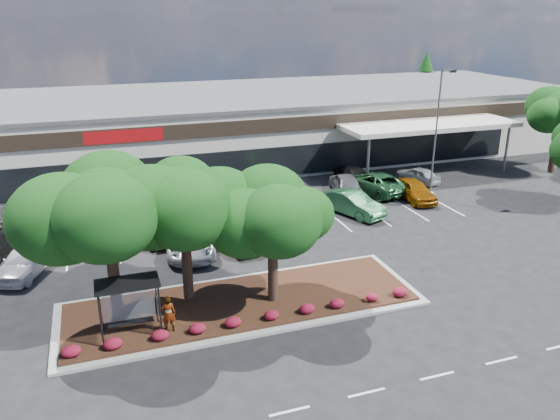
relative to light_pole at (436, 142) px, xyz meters
name	(u,v)px	position (x,y,z in m)	size (l,w,h in m)	color
ground	(309,341)	(-16.65, -15.56, -4.41)	(160.00, 160.00, 0.00)	black
retail_store	(182,127)	(-16.59, 18.35, -1.25)	(80.40, 25.20, 6.25)	beige
landscape_island	(243,303)	(-18.65, -11.56, -4.28)	(18.00, 6.00, 0.26)	#A1A09B
lane_markings	(245,250)	(-16.79, -5.13, -4.40)	(33.12, 20.06, 0.01)	silver
shrub_row	(255,318)	(-18.65, -13.66, -3.90)	(17.00, 0.80, 0.50)	maroon
bus_shelter	(128,292)	(-24.15, -12.61, -2.10)	(2.75, 1.55, 2.59)	black
island_tree_west	(110,241)	(-24.65, -11.06, -0.20)	(7.20, 7.20, 7.89)	#0B340B
island_tree_mid	(185,231)	(-21.15, -10.36, -0.49)	(6.60, 6.60, 7.32)	#0B340B
island_tree_east	(273,240)	(-17.15, -11.86, -0.90)	(5.80, 5.80, 6.50)	#0B340B
tree_east_far	(557,131)	(14.35, 2.44, -0.60)	(6.40, 6.40, 7.62)	#0B340B
conifer_north_east	(424,86)	(17.35, 28.44, 0.09)	(3.96, 3.96, 9.00)	#0B340B
person_waiting	(168,314)	(-22.52, -13.08, -3.26)	(0.65, 0.43, 1.78)	#594C47
light_pole	(436,142)	(0.00, 0.00, 0.00)	(1.43, 0.50, 9.94)	#A1A09B
car_1	(26,260)	(-29.19, -4.10, -3.58)	(1.96, 4.87, 1.66)	silver
car_2	(155,229)	(-21.76, -1.60, -3.69)	(1.52, 4.35, 1.43)	maroon
car_3	(191,237)	(-19.86, -4.01, -3.56)	(2.83, 6.13, 1.70)	#B3B3B3
car_4	(238,237)	(-17.01, -4.52, -3.71)	(1.49, 4.26, 1.40)	maroon
car_5	(278,204)	(-12.76, 0.22, -3.66)	(2.50, 5.42, 1.51)	#58585F
car_6	(353,203)	(-7.68, -1.55, -3.57)	(1.78, 5.10, 1.68)	#225730
car_7	(415,190)	(-1.73, -0.28, -3.60)	(1.90, 4.72, 1.61)	#7F4405
car_9	(88,196)	(-25.78, 6.71, -3.68)	(1.72, 4.27, 1.45)	navy
car_10	(139,205)	(-22.32, 3.54, -3.70)	(1.97, 4.86, 1.41)	#25531E
car_11	(163,207)	(-20.73, 2.49, -3.67)	(2.45, 5.31, 1.47)	maroon
car_12	(213,196)	(-16.79, 3.70, -3.70)	(1.68, 4.18, 1.42)	black
car_13	(280,186)	(-11.23, 4.40, -3.71)	(1.47, 4.21, 1.39)	#194614
car_14	(345,183)	(-6.07, 3.10, -3.57)	(1.98, 4.92, 1.68)	#4F4E55
car_15	(352,174)	(-4.15, 5.74, -3.70)	(1.99, 4.89, 1.42)	black
car_16	(375,182)	(-3.66, 2.52, -3.57)	(2.78, 6.04, 1.68)	#1D4A27
car_17	(418,175)	(1.07, 3.69, -3.72)	(1.62, 4.03, 1.37)	#B5BDC1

